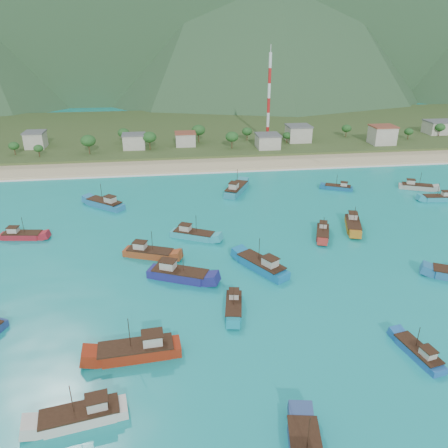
{
  "coord_description": "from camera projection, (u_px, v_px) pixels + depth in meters",
  "views": [
    {
      "loc": [
        -13.31,
        -76.68,
        45.28
      ],
      "look_at": [
        -0.59,
        18.0,
        3.0
      ],
      "focal_mm": 35.0,
      "sensor_mm": 36.0,
      "label": 1
    }
  ],
  "objects": [
    {
      "name": "vegetation",
      "position": [
        177.0,
        138.0,
        179.14
      ],
      "size": [
        275.73,
        25.74,
        9.0
      ],
      "color": "#235623",
      "rests_on": "ground"
    },
    {
      "name": "boat_7",
      "position": [
        236.0,
        189.0,
        133.37
      ],
      "size": [
        9.23,
        13.08,
        7.55
      ],
      "rotation": [
        0.0,
        0.0,
        5.81
      ],
      "color": "teal",
      "rests_on": "ground"
    },
    {
      "name": "land",
      "position": [
        192.0,
        131.0,
        216.32
      ],
      "size": [
        400.0,
        110.0,
        2.4
      ],
      "primitive_type": "cube",
      "color": "#385123",
      "rests_on": "ground"
    },
    {
      "name": "boat_11",
      "position": [
        105.0,
        204.0,
        122.33
      ],
      "size": [
        11.47,
        10.32,
        7.06
      ],
      "rotation": [
        0.0,
        0.0,
        0.88
      ],
      "color": "teal",
      "rests_on": "ground"
    },
    {
      "name": "boat_4",
      "position": [
        22.0,
        236.0,
        103.9
      ],
      "size": [
        10.16,
        4.27,
        5.82
      ],
      "rotation": [
        0.0,
        0.0,
        4.57
      ],
      "color": "maroon",
      "rests_on": "ground"
    },
    {
      "name": "village",
      "position": [
        252.0,
        137.0,
        183.41
      ],
      "size": [
        223.26,
        25.21,
        7.18
      ],
      "color": "beige",
      "rests_on": "ground"
    },
    {
      "name": "boat_19",
      "position": [
        323.0,
        233.0,
        105.37
      ],
      "size": [
        5.83,
        9.74,
        5.53
      ],
      "rotation": [
        0.0,
        0.0,
        2.79
      ],
      "color": "#A52B25",
      "rests_on": "ground"
    },
    {
      "name": "surf_line",
      "position": [
        206.0,
        173.0,
        152.43
      ],
      "size": [
        400.0,
        2.5,
        0.08
      ],
      "primitive_type": "cube",
      "color": "white",
      "rests_on": "ground"
    },
    {
      "name": "beach",
      "position": [
        204.0,
        165.0,
        161.04
      ],
      "size": [
        400.0,
        18.0,
        1.2
      ],
      "primitive_type": "cube",
      "color": "beige",
      "rests_on": "ground"
    },
    {
      "name": "boat_3",
      "position": [
        234.0,
        306.0,
        77.38
      ],
      "size": [
        4.24,
        9.51,
        5.42
      ],
      "rotation": [
        0.0,
        0.0,
        2.97
      ],
      "color": "teal",
      "rests_on": "ground"
    },
    {
      "name": "boat_12",
      "position": [
        353.0,
        225.0,
        109.41
      ],
      "size": [
        6.41,
        11.43,
        6.48
      ],
      "rotation": [
        0.0,
        0.0,
        2.83
      ],
      "color": "#AD6B19",
      "rests_on": "ground"
    },
    {
      "name": "ground",
      "position": [
        239.0,
        272.0,
        89.44
      ],
      "size": [
        600.0,
        600.0,
        0.0
      ],
      "primitive_type": "plane",
      "color": "#0D9885",
      "rests_on": "ground"
    },
    {
      "name": "boat_15",
      "position": [
        338.0,
        188.0,
        136.14
      ],
      "size": [
        8.93,
        6.0,
        5.12
      ],
      "rotation": [
        0.0,
        0.0,
        1.13
      ],
      "color": "#125A8A",
      "rests_on": "ground"
    },
    {
      "name": "boat_9",
      "position": [
        82.0,
        416.0,
        55.05
      ],
      "size": [
        11.33,
        5.07,
        6.46
      ],
      "rotation": [
        0.0,
        0.0,
        1.74
      ],
      "color": "beige",
      "rests_on": "ground"
    },
    {
      "name": "boat_13",
      "position": [
        439.0,
        198.0,
        127.1
      ],
      "size": [
        10.02,
        3.91,
        5.77
      ],
      "rotation": [
        0.0,
        0.0,
        1.46
      ],
      "color": "teal",
      "rests_on": "ground"
    },
    {
      "name": "boat_25",
      "position": [
        179.0,
        275.0,
        86.77
      ],
      "size": [
        12.77,
        8.37,
        7.3
      ],
      "rotation": [
        0.0,
        0.0,
        4.29
      ],
      "color": "navy",
      "rests_on": "ground"
    },
    {
      "name": "boat_20",
      "position": [
        416.0,
        187.0,
        136.35
      ],
      "size": [
        10.38,
        6.63,
        5.92
      ],
      "rotation": [
        0.0,
        0.0,
        4.31
      ],
      "color": "#A29E94",
      "rests_on": "ground"
    },
    {
      "name": "boat_6",
      "position": [
        149.0,
        253.0,
        95.42
      ],
      "size": [
        11.53,
        7.08,
        6.56
      ],
      "rotation": [
        0.0,
        0.0,
        4.34
      ],
      "color": "#97401C",
      "rests_on": "ground"
    },
    {
      "name": "boat_22",
      "position": [
        262.0,
        266.0,
        90.02
      ],
      "size": [
        9.69,
        12.43,
        7.31
      ],
      "rotation": [
        0.0,
        0.0,
        0.56
      ],
      "color": "#116EA8",
      "rests_on": "ground"
    },
    {
      "name": "boat_2",
      "position": [
        138.0,
        351.0,
        66.02
      ],
      "size": [
        12.85,
        4.64,
        7.45
      ],
      "rotation": [
        0.0,
        0.0,
        1.64
      ],
      "color": "maroon",
      "rests_on": "ground"
    },
    {
      "name": "boat_17",
      "position": [
        193.0,
        235.0,
        104.09
      ],
      "size": [
        11.04,
        7.63,
        6.35
      ],
      "rotation": [
        0.0,
        0.0,
        4.25
      ],
      "color": "teal",
      "rests_on": "ground"
    },
    {
      "name": "radio_tower",
      "position": [
        269.0,
        98.0,
        183.12
      ],
      "size": [
        1.2,
        1.2,
        35.92
      ],
      "color": "red",
      "rests_on": "ground"
    },
    {
      "name": "boat_24",
      "position": [
        418.0,
        353.0,
        66.12
      ],
      "size": [
        4.36,
        9.29,
        5.28
      ],
      "rotation": [
        0.0,
        0.0,
        0.2
      ],
      "color": "#1F5CA8",
      "rests_on": "ground"
    }
  ]
}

